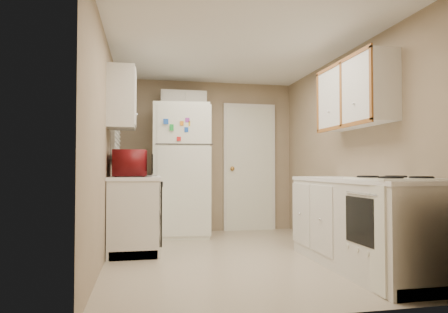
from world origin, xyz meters
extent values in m
plane|color=beige|center=(0.00, 0.00, 0.00)|extent=(3.80, 3.80, 0.00)
plane|color=white|center=(0.00, 0.00, 2.40)|extent=(3.80, 3.80, 0.00)
plane|color=gray|center=(-1.40, 0.00, 1.20)|extent=(3.80, 3.80, 0.00)
plane|color=gray|center=(1.40, 0.00, 1.20)|extent=(3.80, 3.80, 0.00)
plane|color=gray|center=(0.00, 1.90, 1.20)|extent=(2.80, 2.80, 0.00)
plane|color=gray|center=(0.00, -1.90, 1.20)|extent=(2.80, 2.80, 0.00)
cube|color=silver|center=(-1.10, 0.90, 0.45)|extent=(0.60, 1.80, 0.90)
cube|color=black|center=(-0.81, 0.30, 0.49)|extent=(0.03, 0.58, 0.72)
cube|color=gray|center=(-1.10, 1.05, 0.86)|extent=(0.54, 0.74, 0.16)
imported|color=maroon|center=(-1.15, 0.35, 1.05)|extent=(0.56, 0.31, 0.37)
imported|color=white|center=(-1.15, 1.48, 1.00)|extent=(0.11, 0.12, 0.20)
cube|color=silver|center=(-1.36, 1.05, 1.60)|extent=(0.10, 0.98, 1.08)
cube|color=silver|center=(-1.25, 0.22, 1.80)|extent=(0.30, 0.45, 0.70)
cube|color=white|center=(-0.44, 1.54, 0.97)|extent=(0.87, 0.85, 1.95)
cube|color=silver|center=(-0.40, 1.75, 2.00)|extent=(0.70, 0.30, 0.40)
cube|color=white|center=(0.70, 1.86, 1.02)|extent=(0.86, 0.06, 2.08)
cube|color=silver|center=(1.10, -0.80, 0.45)|extent=(0.60, 2.00, 0.90)
cube|color=white|center=(1.11, -1.38, 0.44)|extent=(0.63, 0.75, 0.87)
cube|color=silver|center=(1.25, -0.50, 1.80)|extent=(0.30, 1.20, 0.70)
camera|label=1|loc=(-0.99, -4.45, 0.99)|focal=32.00mm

